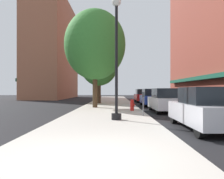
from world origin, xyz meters
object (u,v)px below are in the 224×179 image
car_white (165,101)px  car_blue (151,98)px  lamppost (116,56)px  tree_near (99,66)px  tree_mid (99,64)px  car_silver (205,109)px  parking_meter_near (143,101)px  car_red (142,96)px  fire_hydrant (132,105)px  tree_far (95,45)px

car_white → car_blue: 5.91m
car_blue → lamppost: bearing=-106.9°
tree_near → car_blue: size_ratio=1.59×
lamppost → car_white: size_ratio=1.37×
tree_mid → car_white: (5.23, -8.37, -3.56)m
tree_near → car_blue: bearing=-57.8°
lamppost → car_silver: (3.43, -2.02, -2.39)m
parking_meter_near → car_blue: bearing=78.2°
tree_mid → car_white: bearing=-58.0°
parking_meter_near → tree_mid: bearing=105.6°
car_blue → car_red: same height
lamppost → fire_hydrant: bearing=76.7°
parking_meter_near → car_red: size_ratio=0.30×
parking_meter_near → tree_far: tree_far is taller
tree_mid → tree_far: size_ratio=0.82×
lamppost → tree_far: (-1.72, 7.64, 2.07)m
tree_mid → car_white: tree_mid is taller
tree_mid → car_red: bearing=41.2°
fire_hydrant → car_white: (2.32, 0.24, 0.29)m
tree_far → car_silver: (5.15, -9.66, -4.46)m
car_silver → tree_far: bearing=119.9°
parking_meter_near → tree_far: size_ratio=0.16×
tree_far → car_red: bearing=63.4°
tree_near → car_silver: 22.95m
tree_far → parking_meter_near: bearing=-62.3°
car_white → tree_far: bearing=153.4°
lamppost → car_white: (3.43, 4.95, -2.39)m
tree_near → car_blue: tree_near is taller
tree_far → car_white: (5.15, -2.68, -4.46)m
lamppost → parking_meter_near: size_ratio=4.50×
tree_near → car_white: (5.67, -14.90, -3.99)m
tree_far → car_blue: bearing=32.1°
car_silver → car_red: same height
fire_hydrant → tree_far: tree_far is taller
fire_hydrant → car_red: car_red is taller
parking_meter_near → car_silver: bearing=-61.3°
lamppost → fire_hydrant: size_ratio=7.47×
lamppost → tree_far: size_ratio=0.73×
parking_meter_near → tree_far: 8.13m
parking_meter_near → fire_hydrant: bearing=96.6°
car_red → lamppost: bearing=-99.0°
fire_hydrant → car_silver: 7.13m
car_silver → car_white: same height
tree_near → car_white: 16.43m
fire_hydrant → car_blue: car_blue is taller
tree_near → car_red: 7.20m
tree_near → car_blue: (5.67, -8.99, -3.99)m
lamppost → tree_near: bearing=96.4°
lamppost → car_silver: size_ratio=1.37×
car_red → tree_mid: bearing=-136.9°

